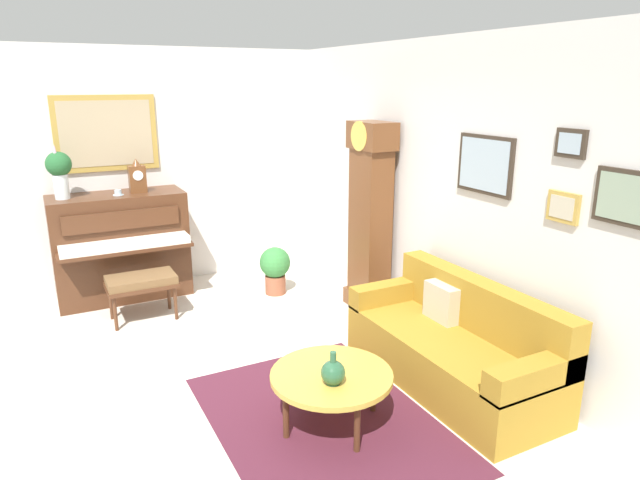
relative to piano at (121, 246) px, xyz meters
name	(u,v)px	position (x,y,z in m)	size (l,w,h in m)	color
ground_plane	(194,386)	(2.23, 0.19, -0.66)	(6.40, 6.00, 0.10)	beige
wall_left	(126,170)	(-0.37, 0.19, 0.80)	(0.13, 4.90, 2.80)	silver
wall_back	(433,191)	(2.25, 2.59, 0.79)	(5.30, 0.13, 2.80)	silver
area_rug	(323,421)	(3.25, 0.88, -0.61)	(2.10, 1.50, 0.01)	#4C1E2D
piano	(121,246)	(0.00, 0.00, 0.00)	(0.87, 1.44, 1.21)	#4C2B19
piano_bench	(141,283)	(0.75, 0.07, -0.21)	(0.42, 0.70, 0.48)	#4C2B19
grandfather_clock	(370,223)	(1.56, 2.33, 0.35)	(0.52, 0.34, 2.03)	brown
couch	(455,347)	(3.23, 2.11, -0.30)	(1.90, 0.80, 0.84)	olive
coffee_table	(332,377)	(3.30, 0.92, -0.23)	(0.88, 0.88, 0.41)	gold
mantel_clock	(137,177)	(0.00, 0.24, 0.77)	(0.13, 0.18, 0.38)	brown
flower_vase	(59,169)	(0.00, -0.54, 0.91)	(0.26, 0.26, 0.58)	silver
teacup	(118,193)	(0.07, 0.01, 0.62)	(0.12, 0.12, 0.06)	#ADC6D6
green_jug	(333,372)	(3.43, 0.86, -0.12)	(0.17, 0.17, 0.24)	#234C33
potted_plant	(275,267)	(0.70, 1.59, -0.29)	(0.36, 0.36, 0.56)	#935138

